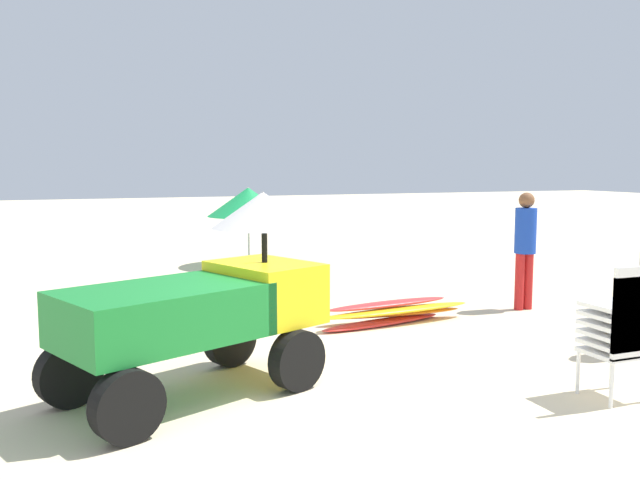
{
  "coord_description": "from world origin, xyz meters",
  "views": [
    {
      "loc": [
        -2.39,
        -5.44,
        2.2
      ],
      "look_at": [
        0.53,
        2.02,
        1.29
      ],
      "focal_mm": 37.38,
      "sensor_mm": 36.0,
      "label": 1
    }
  ],
  "objects_px": {
    "surfboard_pile": "(390,313)",
    "beach_umbrella_left": "(248,202)",
    "utility_cart": "(199,314)",
    "stacked_plastic_chairs": "(623,323)",
    "lifeguard_near_left": "(525,242)",
    "beach_umbrella_mid": "(263,210)"
  },
  "relations": [
    {
      "from": "surfboard_pile",
      "to": "stacked_plastic_chairs",
      "type": "bearing_deg",
      "value": -80.41
    },
    {
      "from": "utility_cart",
      "to": "stacked_plastic_chairs",
      "type": "distance_m",
      "value": 3.95
    },
    {
      "from": "beach_umbrella_left",
      "to": "stacked_plastic_chairs",
      "type": "bearing_deg",
      "value": -84.13
    },
    {
      "from": "lifeguard_near_left",
      "to": "stacked_plastic_chairs",
      "type": "bearing_deg",
      "value": -115.86
    },
    {
      "from": "surfboard_pile",
      "to": "lifeguard_near_left",
      "type": "bearing_deg",
      "value": 2.29
    },
    {
      "from": "lifeguard_near_left",
      "to": "beach_umbrella_mid",
      "type": "bearing_deg",
      "value": 139.93
    },
    {
      "from": "stacked_plastic_chairs",
      "to": "lifeguard_near_left",
      "type": "distance_m",
      "value": 4.0
    },
    {
      "from": "surfboard_pile",
      "to": "beach_umbrella_mid",
      "type": "bearing_deg",
      "value": 108.64
    },
    {
      "from": "lifeguard_near_left",
      "to": "utility_cart",
      "type": "bearing_deg",
      "value": -159.69
    },
    {
      "from": "beach_umbrella_mid",
      "to": "beach_umbrella_left",
      "type": "bearing_deg",
      "value": 79.25
    },
    {
      "from": "surfboard_pile",
      "to": "beach_umbrella_mid",
      "type": "distance_m",
      "value": 3.28
    },
    {
      "from": "utility_cart",
      "to": "stacked_plastic_chairs",
      "type": "bearing_deg",
      "value": -24.07
    },
    {
      "from": "utility_cart",
      "to": "beach_umbrella_left",
      "type": "bearing_deg",
      "value": 71.43
    },
    {
      "from": "surfboard_pile",
      "to": "lifeguard_near_left",
      "type": "distance_m",
      "value": 2.49
    },
    {
      "from": "surfboard_pile",
      "to": "beach_umbrella_left",
      "type": "relative_size",
      "value": 1.33
    },
    {
      "from": "lifeguard_near_left",
      "to": "beach_umbrella_mid",
      "type": "height_order",
      "value": "lifeguard_near_left"
    },
    {
      "from": "beach_umbrella_left",
      "to": "beach_umbrella_mid",
      "type": "xyz_separation_m",
      "value": [
        -0.59,
        -3.09,
        0.03
      ]
    },
    {
      "from": "stacked_plastic_chairs",
      "to": "lifeguard_near_left",
      "type": "xyz_separation_m",
      "value": [
        1.74,
        3.59,
        0.29
      ]
    },
    {
      "from": "surfboard_pile",
      "to": "beach_umbrella_mid",
      "type": "height_order",
      "value": "beach_umbrella_mid"
    },
    {
      "from": "beach_umbrella_left",
      "to": "lifeguard_near_left",
      "type": "bearing_deg",
      "value": -65.17
    },
    {
      "from": "utility_cart",
      "to": "lifeguard_near_left",
      "type": "xyz_separation_m",
      "value": [
        5.34,
        1.98,
        0.25
      ]
    },
    {
      "from": "utility_cart",
      "to": "beach_umbrella_mid",
      "type": "height_order",
      "value": "beach_umbrella_mid"
    }
  ]
}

